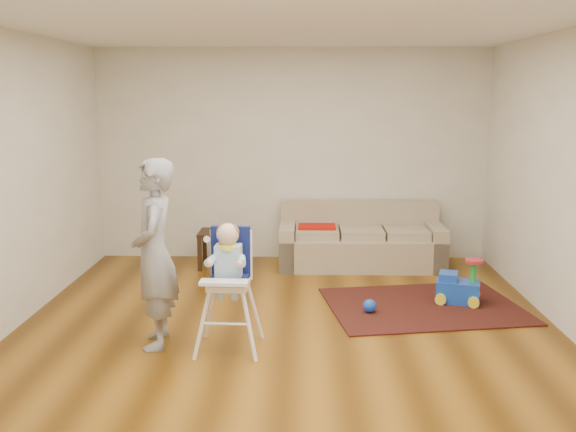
{
  "coord_description": "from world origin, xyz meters",
  "views": [
    {
      "loc": [
        0.13,
        -5.5,
        2.13
      ],
      "look_at": [
        0.0,
        0.4,
        1.0
      ],
      "focal_mm": 40.0,
      "sensor_mm": 36.0,
      "label": 1
    }
  ],
  "objects_px": {
    "ride_on_toy": "(459,280)",
    "toy_ball": "(370,306)",
    "adult": "(154,254)",
    "side_table": "(218,249)",
    "high_chair": "(229,289)",
    "sofa": "(361,236)"
  },
  "relations": [
    {
      "from": "side_table",
      "to": "toy_ball",
      "type": "distance_m",
      "value": 2.42
    },
    {
      "from": "adult",
      "to": "side_table",
      "type": "bearing_deg",
      "value": 167.01
    },
    {
      "from": "sofa",
      "to": "high_chair",
      "type": "bearing_deg",
      "value": -116.5
    },
    {
      "from": "high_chair",
      "to": "sofa",
      "type": "bearing_deg",
      "value": 65.88
    },
    {
      "from": "toy_ball",
      "to": "high_chair",
      "type": "relative_size",
      "value": 0.12
    },
    {
      "from": "ride_on_toy",
      "to": "high_chair",
      "type": "distance_m",
      "value": 2.56
    },
    {
      "from": "adult",
      "to": "sofa",
      "type": "bearing_deg",
      "value": 134.21
    },
    {
      "from": "side_table",
      "to": "high_chair",
      "type": "xyz_separation_m",
      "value": [
        0.44,
        -2.61,
        0.3
      ]
    },
    {
      "from": "side_table",
      "to": "adult",
      "type": "relative_size",
      "value": 0.28
    },
    {
      "from": "side_table",
      "to": "high_chair",
      "type": "bearing_deg",
      "value": -80.52
    },
    {
      "from": "high_chair",
      "to": "adult",
      "type": "bearing_deg",
      "value": 175.65
    },
    {
      "from": "side_table",
      "to": "toy_ball",
      "type": "bearing_deg",
      "value": -44.9
    },
    {
      "from": "side_table",
      "to": "ride_on_toy",
      "type": "bearing_deg",
      "value": -27.14
    },
    {
      "from": "sofa",
      "to": "side_table",
      "type": "height_order",
      "value": "sofa"
    },
    {
      "from": "ride_on_toy",
      "to": "toy_ball",
      "type": "height_order",
      "value": "ride_on_toy"
    },
    {
      "from": "sofa",
      "to": "high_chair",
      "type": "height_order",
      "value": "high_chair"
    },
    {
      "from": "sofa",
      "to": "toy_ball",
      "type": "bearing_deg",
      "value": -91.97
    },
    {
      "from": "high_chair",
      "to": "toy_ball",
      "type": "bearing_deg",
      "value": 37.76
    },
    {
      "from": "high_chair",
      "to": "adult",
      "type": "height_order",
      "value": "adult"
    },
    {
      "from": "side_table",
      "to": "toy_ball",
      "type": "xyz_separation_m",
      "value": [
        1.71,
        -1.71,
        -0.15
      ]
    },
    {
      "from": "sofa",
      "to": "adult",
      "type": "distance_m",
      "value": 3.29
    },
    {
      "from": "side_table",
      "to": "ride_on_toy",
      "type": "height_order",
      "value": "ride_on_toy"
    }
  ]
}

